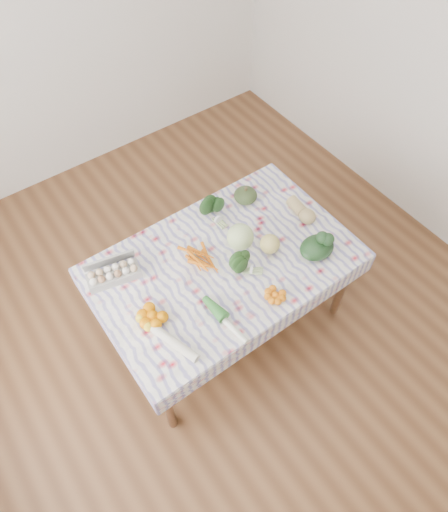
{
  "coord_description": "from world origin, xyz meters",
  "views": [
    {
      "loc": [
        -0.99,
        -1.37,
        3.13
      ],
      "look_at": [
        0.0,
        0.0,
        0.82
      ],
      "focal_mm": 32.0,
      "sensor_mm": 36.0,
      "label": 1
    }
  ],
  "objects_px": {
    "egg_carton": "(114,275)",
    "cabbage": "(240,237)",
    "dining_table": "(224,269)",
    "kabocha_squash": "(245,195)",
    "butternut_squash": "(302,210)",
    "grapefruit": "(270,244)"
  },
  "relations": [
    {
      "from": "dining_table",
      "to": "grapefruit",
      "type": "bearing_deg",
      "value": -18.6
    },
    {
      "from": "cabbage",
      "to": "dining_table",
      "type": "bearing_deg",
      "value": -164.26
    },
    {
      "from": "butternut_squash",
      "to": "cabbage",
      "type": "bearing_deg",
      "value": -179.42
    },
    {
      "from": "dining_table",
      "to": "cabbage",
      "type": "distance_m",
      "value": 0.24
    },
    {
      "from": "dining_table",
      "to": "butternut_squash",
      "type": "relative_size",
      "value": 6.77
    },
    {
      "from": "cabbage",
      "to": "grapefruit",
      "type": "xyz_separation_m",
      "value": [
        0.13,
        -0.14,
        -0.02
      ]
    },
    {
      "from": "egg_carton",
      "to": "cabbage",
      "type": "distance_m",
      "value": 0.83
    },
    {
      "from": "dining_table",
      "to": "cabbage",
      "type": "xyz_separation_m",
      "value": [
        0.16,
        0.05,
        0.17
      ]
    },
    {
      "from": "dining_table",
      "to": "egg_carton",
      "type": "height_order",
      "value": "egg_carton"
    },
    {
      "from": "egg_carton",
      "to": "kabocha_squash",
      "type": "bearing_deg",
      "value": 15.36
    },
    {
      "from": "kabocha_squash",
      "to": "butternut_squash",
      "type": "height_order",
      "value": "butternut_squash"
    },
    {
      "from": "cabbage",
      "to": "butternut_squash",
      "type": "bearing_deg",
      "value": -4.3
    },
    {
      "from": "kabocha_squash",
      "to": "grapefruit",
      "type": "xyz_separation_m",
      "value": [
        -0.14,
        -0.44,
        0.01
      ]
    },
    {
      "from": "kabocha_squash",
      "to": "egg_carton",
      "type": "bearing_deg",
      "value": -177.32
    },
    {
      "from": "butternut_squash",
      "to": "dining_table",
      "type": "bearing_deg",
      "value": -174.41
    },
    {
      "from": "dining_table",
      "to": "egg_carton",
      "type": "xyz_separation_m",
      "value": [
        -0.63,
        0.29,
        0.13
      ]
    },
    {
      "from": "kabocha_squash",
      "to": "cabbage",
      "type": "xyz_separation_m",
      "value": [
        -0.27,
        -0.29,
        0.03
      ]
    },
    {
      "from": "cabbage",
      "to": "grapefruit",
      "type": "distance_m",
      "value": 0.19
    },
    {
      "from": "cabbage",
      "to": "butternut_squash",
      "type": "distance_m",
      "value": 0.5
    },
    {
      "from": "egg_carton",
      "to": "butternut_squash",
      "type": "height_order",
      "value": "butternut_squash"
    },
    {
      "from": "dining_table",
      "to": "grapefruit",
      "type": "relative_size",
      "value": 12.38
    },
    {
      "from": "kabocha_squash",
      "to": "butternut_squash",
      "type": "relative_size",
      "value": 0.69
    }
  ]
}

